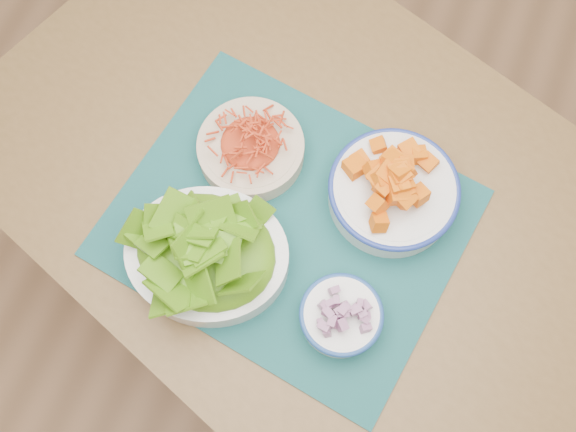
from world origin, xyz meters
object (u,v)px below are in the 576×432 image
(carrot_bowl, at_px, (251,147))
(squash_bowl, at_px, (394,188))
(table, at_px, (308,206))
(lettuce_bowl, at_px, (206,252))
(onion_bowl, at_px, (341,315))
(placemat, at_px, (288,222))

(carrot_bowl, distance_m, squash_bowl, 0.25)
(table, height_order, lettuce_bowl, lettuce_bowl)
(table, distance_m, onion_bowl, 0.27)
(lettuce_bowl, height_order, onion_bowl, lettuce_bowl)
(table, xyz_separation_m, onion_bowl, (0.13, -0.20, 0.14))
(squash_bowl, relative_size, onion_bowl, 1.97)
(lettuce_bowl, bearing_deg, onion_bowl, -16.65)
(table, xyz_separation_m, squash_bowl, (0.13, 0.03, 0.15))
(placemat, xyz_separation_m, onion_bowl, (0.14, -0.12, 0.03))
(table, distance_m, carrot_bowl, 0.18)
(carrot_bowl, height_order, squash_bowl, squash_bowl)
(lettuce_bowl, bearing_deg, placemat, 35.77)
(carrot_bowl, distance_m, lettuce_bowl, 0.20)
(table, distance_m, lettuce_bowl, 0.26)
(squash_bowl, distance_m, onion_bowl, 0.22)
(placemat, bearing_deg, squash_bowl, 43.73)
(carrot_bowl, xyz_separation_m, lettuce_bowl, (0.01, -0.20, 0.02))
(table, height_order, carrot_bowl, carrot_bowl)
(carrot_bowl, relative_size, squash_bowl, 0.83)
(squash_bowl, bearing_deg, lettuce_bowl, -138.18)
(table, bearing_deg, carrot_bowl, -168.94)
(placemat, bearing_deg, onion_bowl, -33.04)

